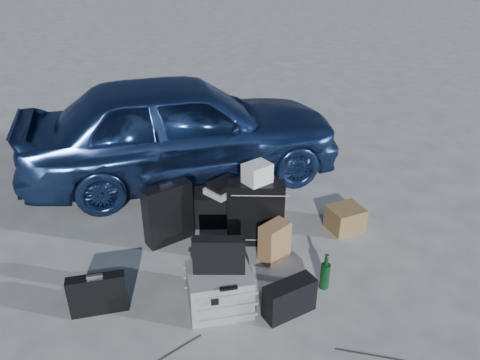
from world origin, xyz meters
name	(u,v)px	position (x,y,z in m)	size (l,w,h in m)	color
ground	(265,295)	(0.00, 0.00, 0.00)	(60.00, 60.00, 0.00)	#B5B5B0
car	(183,128)	(0.00, 2.46, 0.66)	(1.56, 3.87, 1.32)	#2E4B89
pelican_case	(219,290)	(-0.41, 0.01, 0.18)	(0.51, 0.42, 0.37)	gray
laptop_bag	(219,255)	(-0.40, 0.03, 0.53)	(0.42, 0.10, 0.31)	black
briefcase	(98,294)	(-1.35, 0.34, 0.18)	(0.46, 0.10, 0.36)	black
suitcase_left	(168,213)	(-0.55, 1.13, 0.32)	(0.48, 0.17, 0.63)	black
suitcase_right	(256,213)	(0.25, 0.77, 0.33)	(0.56, 0.20, 0.67)	black
white_carton	(257,173)	(0.26, 0.79, 0.77)	(0.24, 0.20, 0.20)	silver
duffel_bag	(225,207)	(0.09, 1.23, 0.18)	(0.72, 0.31, 0.36)	black
flat_box_white	(224,189)	(0.09, 1.24, 0.39)	(0.36, 0.27, 0.06)	silver
flat_box_black	(224,184)	(0.09, 1.24, 0.46)	(0.31, 0.22, 0.07)	black
kraft_bag	(275,242)	(0.30, 0.45, 0.19)	(0.29, 0.17, 0.38)	#A77B48
cardboard_box	(345,218)	(1.22, 0.62, 0.13)	(0.34, 0.30, 0.26)	#8A603C
messenger_bag	(289,298)	(0.09, -0.26, 0.15)	(0.44, 0.16, 0.31)	black
green_bottle	(325,272)	(0.53, -0.10, 0.17)	(0.09, 0.09, 0.34)	black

